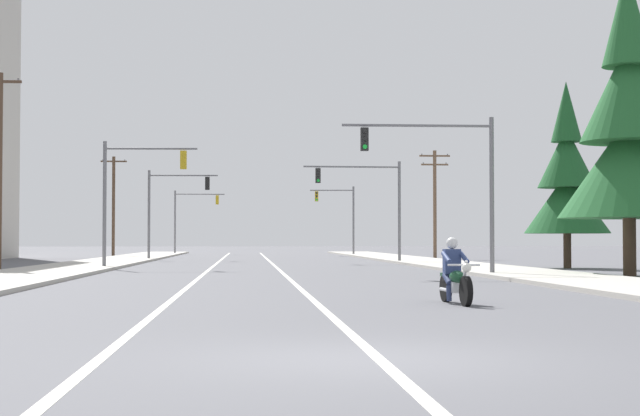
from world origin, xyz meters
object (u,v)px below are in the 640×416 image
traffic_signal_far_right (341,210)px  utility_pole_left_far (113,204)px  traffic_signal_far_left (189,212)px  utility_pole_right_far (435,200)px  traffic_signal_near_left (131,185)px  traffic_signal_mid_right (371,195)px  motorcycle_with_rider (455,277)px  traffic_signal_near_right (447,169)px  traffic_signal_mid_left (169,201)px  conifer_tree_right_verge_near (628,133)px  conifer_tree_right_verge_far (567,182)px

traffic_signal_far_right → utility_pole_left_far: bearing=-165.1°
traffic_signal_far_left → utility_pole_right_far: 31.07m
traffic_signal_near_left → traffic_signal_mid_right: bearing=40.4°
motorcycle_with_rider → traffic_signal_far_left: (-10.02, 75.32, 3.51)m
traffic_signal_near_right → traffic_signal_mid_right: 21.86m
traffic_signal_near_left → traffic_signal_mid_left: size_ratio=1.00×
motorcycle_with_rider → traffic_signal_mid_right: bearing=85.5°
motorcycle_with_rider → utility_pole_left_far: utility_pole_left_far is taller
traffic_signal_mid_right → conifer_tree_right_verge_near: conifer_tree_right_verge_near is taller
motorcycle_with_rider → traffic_signal_near_right: 17.21m
traffic_signal_mid_left → utility_pole_right_far: (19.30, 3.88, 0.29)m
traffic_signal_near_right → traffic_signal_mid_right: same height
motorcycle_with_rider → traffic_signal_near_left: (-10.12, 27.15, 3.49)m
traffic_signal_near_left → conifer_tree_right_verge_far: bearing=-2.3°
traffic_signal_far_left → utility_pole_left_far: 14.76m
traffic_signal_near_right → conifer_tree_right_verge_far: (7.99, 9.78, 0.08)m
traffic_signal_near_left → traffic_signal_far_left: same height
traffic_signal_mid_right → conifer_tree_right_verge_near: (7.20, -22.52, 1.38)m
traffic_signal_far_left → conifer_tree_right_verge_near: bearing=-71.2°
traffic_signal_mid_right → traffic_signal_mid_left: bearing=145.5°
motorcycle_with_rider → utility_pole_left_far: size_ratio=0.26×
traffic_signal_mid_right → traffic_signal_mid_left: 15.65m
traffic_signal_far_right → utility_pole_right_far: size_ratio=0.77×
motorcycle_with_rider → conifer_tree_right_verge_near: size_ratio=0.18×
traffic_signal_near_right → traffic_signal_mid_left: 33.40m
motorcycle_with_rider → traffic_signal_near_left: traffic_signal_near_left is taller
motorcycle_with_rider → traffic_signal_mid_left: size_ratio=0.35×
traffic_signal_far_right → conifer_tree_right_verge_far: (7.27, -40.51, 0.21)m
traffic_signal_near_right → traffic_signal_mid_left: size_ratio=1.00×
traffic_signal_mid_left → traffic_signal_far_right: 23.96m
traffic_signal_near_left → traffic_signal_mid_left: 20.08m
traffic_signal_far_right → traffic_signal_far_left: 16.39m
traffic_signal_near_right → utility_pole_right_far: 35.15m
traffic_signal_near_right → utility_pole_left_far: size_ratio=0.74×
utility_pole_right_far → traffic_signal_far_right: bearing=109.2°
utility_pole_right_far → utility_pole_left_far: bearing=157.2°
traffic_signal_near_left → conifer_tree_right_verge_far: 21.39m
traffic_signal_far_right → utility_pole_left_far: (-19.50, -5.17, 0.33)m
conifer_tree_right_verge_far → traffic_signal_mid_left: bearing=135.2°
traffic_signal_near_right → utility_pole_right_far: utility_pole_right_far is taller
traffic_signal_mid_right → traffic_signal_far_left: bearing=109.5°
traffic_signal_near_right → utility_pole_left_far: (-18.78, 45.11, 0.21)m
traffic_signal_far_left → utility_pole_right_far: size_ratio=0.77×
traffic_signal_far_right → traffic_signal_far_left: size_ratio=1.00×
motorcycle_with_rider → utility_pole_right_far: utility_pole_right_far is taller
traffic_signal_far_left → conifer_tree_right_verge_far: (21.27, -49.03, 0.15)m
traffic_signal_far_left → traffic_signal_far_right: bearing=-31.3°
traffic_signal_near_left → traffic_signal_far_right: (14.10, 39.64, -0.04)m
traffic_signal_near_left → utility_pole_left_far: bearing=98.9°
traffic_signal_near_right → utility_pole_right_far: bearing=79.9°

